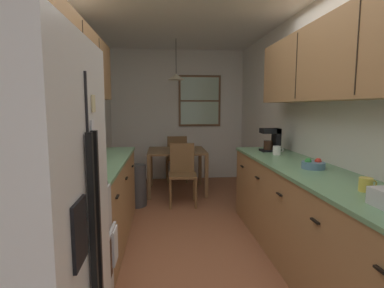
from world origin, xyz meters
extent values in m
plane|color=#995B3D|center=(0.00, 1.00, 0.00)|extent=(12.00, 12.00, 0.00)
cube|color=white|center=(-1.35, 1.00, 1.27)|extent=(0.10, 9.00, 2.55)
cube|color=white|center=(1.35, 1.00, 1.27)|extent=(0.10, 9.00, 2.55)
cube|color=white|center=(0.00, 3.65, 1.27)|extent=(4.40, 0.10, 2.55)
cube|color=white|center=(0.00, 1.00, 2.59)|extent=(4.40, 9.00, 0.08)
cube|color=black|center=(-0.59, -1.22, 0.81)|extent=(0.01, 0.01, 1.54)
cube|color=black|center=(-0.57, -1.26, 0.81)|extent=(0.02, 0.02, 1.10)
cube|color=black|center=(-0.57, -1.18, 0.81)|extent=(0.02, 0.02, 1.10)
cube|color=black|center=(-0.58, -1.39, 1.03)|extent=(0.01, 0.15, 0.22)
cube|color=beige|center=(-0.59, -1.11, 1.46)|extent=(0.01, 0.05, 0.07)
cube|color=white|center=(-0.59, -1.14, 1.37)|extent=(0.01, 0.04, 0.05)
cube|color=silver|center=(-0.99, -0.52, 0.45)|extent=(0.62, 0.58, 0.90)
cube|color=black|center=(-0.67, -0.52, 0.42)|extent=(0.01, 0.41, 0.30)
cube|color=silver|center=(-0.65, -0.52, 0.63)|extent=(0.02, 0.47, 0.02)
cube|color=black|center=(-0.99, -0.52, 0.91)|extent=(0.59, 0.55, 0.02)
cube|color=silver|center=(-1.27, -0.52, 1.00)|extent=(0.06, 0.58, 0.20)
cylinder|color=#2D2D2D|center=(-1.13, -0.65, 0.93)|extent=(0.15, 0.15, 0.01)
cylinder|color=#2D2D2D|center=(-1.13, -0.39, 0.93)|extent=(0.15, 0.15, 0.01)
cylinder|color=#2D2D2D|center=(-0.85, -0.65, 0.93)|extent=(0.15, 0.15, 0.01)
cylinder|color=#2D2D2D|center=(-0.85, -0.39, 0.93)|extent=(0.15, 0.15, 0.01)
cube|color=silver|center=(-1.11, -0.52, 1.69)|extent=(0.38, 0.61, 0.33)
cube|color=black|center=(-0.92, -0.58, 1.69)|extent=(0.01, 0.37, 0.21)
cube|color=#2D2D33|center=(-0.92, -0.31, 1.69)|extent=(0.01, 0.12, 0.21)
cube|color=#A87A4C|center=(-1.00, 0.77, 0.43)|extent=(0.60, 1.97, 0.87)
cube|color=#6B9E70|center=(-1.00, 0.77, 0.89)|extent=(0.63, 1.99, 0.03)
cube|color=black|center=(-0.69, 0.11, 0.70)|extent=(0.02, 0.10, 0.01)
cube|color=black|center=(-0.69, 0.77, 0.70)|extent=(0.02, 0.10, 0.01)
cube|color=black|center=(-0.69, 1.43, 0.70)|extent=(0.02, 0.10, 0.01)
cube|color=#A87A4C|center=(-1.14, 0.72, 1.88)|extent=(0.32, 2.07, 0.67)
cube|color=#2D2319|center=(-0.98, 0.38, 1.88)|extent=(0.01, 0.01, 0.62)
cube|color=#2D2319|center=(-0.98, 1.06, 1.88)|extent=(0.01, 0.01, 0.62)
cube|color=#A87A4C|center=(1.00, 0.05, 0.43)|extent=(0.60, 3.06, 0.87)
cube|color=#6B9E70|center=(1.00, 0.05, 0.89)|extent=(0.63, 3.08, 0.03)
cube|color=black|center=(0.69, -1.18, 0.70)|extent=(0.02, 0.10, 0.01)
cube|color=black|center=(0.69, -0.57, 0.70)|extent=(0.02, 0.10, 0.01)
cube|color=black|center=(0.69, 0.05, 0.70)|extent=(0.02, 0.10, 0.01)
cube|color=black|center=(0.69, 0.66, 0.70)|extent=(0.02, 0.10, 0.01)
cube|color=black|center=(0.69, 1.27, 0.70)|extent=(0.02, 0.10, 0.01)
cube|color=#A87A4C|center=(1.14, 0.00, 1.83)|extent=(0.32, 2.76, 0.67)
cube|color=#2D2319|center=(0.98, -0.46, 1.83)|extent=(0.01, 0.01, 0.62)
cube|color=#2D2319|center=(0.98, 0.45, 1.83)|extent=(0.01, 0.01, 0.62)
cube|color=brown|center=(-0.07, 2.66, 0.71)|extent=(0.96, 0.89, 0.03)
cube|color=brown|center=(-0.52, 2.24, 0.35)|extent=(0.06, 0.06, 0.69)
cube|color=brown|center=(0.38, 2.24, 0.35)|extent=(0.06, 0.06, 0.69)
cube|color=brown|center=(-0.52, 3.08, 0.35)|extent=(0.06, 0.06, 0.69)
cube|color=brown|center=(0.38, 3.08, 0.35)|extent=(0.06, 0.06, 0.69)
cube|color=brown|center=(-0.02, 1.93, 0.45)|extent=(0.41, 0.41, 0.04)
cube|color=brown|center=(-0.01, 2.12, 0.68)|extent=(0.37, 0.04, 0.45)
cylinder|color=brown|center=(0.16, 1.75, 0.22)|extent=(0.04, 0.04, 0.43)
cylinder|color=brown|center=(-0.21, 1.76, 0.22)|extent=(0.04, 0.04, 0.43)
cylinder|color=brown|center=(0.17, 2.11, 0.22)|extent=(0.04, 0.04, 0.43)
cylinder|color=brown|center=(-0.20, 2.12, 0.22)|extent=(0.04, 0.04, 0.43)
cube|color=brown|center=(-0.04, 3.38, 0.45)|extent=(0.41, 0.41, 0.04)
cube|color=brown|center=(-0.04, 3.20, 0.68)|extent=(0.37, 0.05, 0.45)
cylinder|color=brown|center=(-0.23, 3.56, 0.22)|extent=(0.04, 0.04, 0.43)
cylinder|color=brown|center=(0.13, 3.57, 0.22)|extent=(0.04, 0.04, 0.43)
cylinder|color=brown|center=(-0.22, 3.20, 0.22)|extent=(0.04, 0.04, 0.43)
cylinder|color=brown|center=(0.14, 3.21, 0.22)|extent=(0.04, 0.04, 0.43)
cylinder|color=black|center=(-0.07, 2.66, 2.27)|extent=(0.01, 0.01, 0.56)
cone|color=beige|center=(-0.07, 2.66, 1.94)|extent=(0.28, 0.28, 0.10)
sphere|color=white|center=(-0.07, 2.66, 1.96)|extent=(0.06, 0.06, 0.06)
cube|color=brown|center=(0.43, 3.58, 1.56)|extent=(0.83, 0.04, 1.00)
cube|color=#B2D1B7|center=(0.43, 3.56, 1.56)|extent=(0.75, 0.01, 0.92)
cube|color=brown|center=(0.43, 3.56, 1.56)|extent=(0.75, 0.02, 0.03)
cylinder|color=#3F3F42|center=(-0.70, 1.97, 0.30)|extent=(0.30, 0.30, 0.61)
cylinder|color=#D84C19|center=(-1.00, 0.11, 1.00)|extent=(0.11, 0.11, 0.19)
cylinder|color=white|center=(-1.00, 0.11, 1.10)|extent=(0.11, 0.11, 0.02)
cube|color=white|center=(-0.64, -0.37, 0.50)|extent=(0.02, 0.16, 0.24)
cube|color=black|center=(1.01, 1.19, 0.91)|extent=(0.22, 0.18, 0.02)
cube|color=black|center=(1.09, 1.19, 1.04)|extent=(0.06, 0.18, 0.28)
cube|color=black|center=(1.01, 1.19, 1.15)|extent=(0.22, 0.18, 0.06)
cylinder|color=#331E14|center=(0.99, 1.19, 0.98)|extent=(0.11, 0.11, 0.11)
cylinder|color=#E5CC4C|center=(1.01, -0.60, 0.95)|extent=(0.08, 0.08, 0.09)
torus|color=#E5CC4C|center=(1.06, -0.60, 0.95)|extent=(0.05, 0.01, 0.05)
cylinder|color=white|center=(1.00, 0.92, 0.95)|extent=(0.09, 0.09, 0.10)
torus|color=white|center=(1.05, 0.92, 0.96)|extent=(0.05, 0.01, 0.05)
cylinder|color=#597F9E|center=(1.03, 0.14, 0.93)|extent=(0.20, 0.20, 0.06)
cylinder|color=black|center=(1.03, 0.14, 0.95)|extent=(0.17, 0.17, 0.03)
sphere|color=red|center=(1.08, 0.14, 0.96)|extent=(0.06, 0.06, 0.06)
sphere|color=green|center=(0.99, 0.15, 0.96)|extent=(0.06, 0.06, 0.06)
cylinder|color=#4C7299|center=(0.00, 2.57, 0.75)|extent=(0.20, 0.20, 0.06)
camera|label=1|loc=(-0.30, -2.38, 1.45)|focal=28.09mm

